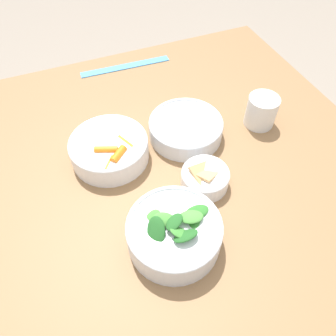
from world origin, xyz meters
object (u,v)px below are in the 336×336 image
at_px(bowl_carrots, 110,149).
at_px(bowl_cookies, 205,178).
at_px(bowl_greens, 174,232).
at_px(bowl_beans_hotdog, 186,129).
at_px(ruler, 126,66).
at_px(cup, 261,111).

xyz_separation_m(bowl_carrots, bowl_cookies, (0.18, -0.17, -0.01)).
bearing_deg(bowl_greens, bowl_beans_hotdog, 61.60).
bearing_deg(bowl_carrots, bowl_beans_hotdog, 0.42).
distance_m(bowl_cookies, ruler, 0.53).
relative_size(bowl_beans_hotdog, ruler, 0.65).
relative_size(bowl_carrots, bowl_greens, 1.01).
xyz_separation_m(bowl_greens, bowl_cookies, (0.13, 0.11, -0.01)).
bearing_deg(bowl_cookies, bowl_greens, -138.70).
distance_m(bowl_beans_hotdog, cup, 0.21).
height_order(bowl_greens, ruler, bowl_greens).
bearing_deg(ruler, bowl_greens, -98.44).
bearing_deg(bowl_carrots, cup, -4.29).
distance_m(bowl_beans_hotdog, ruler, 0.37).
relative_size(bowl_beans_hotdog, bowl_cookies, 1.73).
distance_m(bowl_carrots, cup, 0.42).
bearing_deg(bowl_cookies, bowl_beans_hotdog, 81.57).
relative_size(bowl_beans_hotdog, cup, 2.28).
bearing_deg(bowl_beans_hotdog, ruler, 98.50).
relative_size(bowl_carrots, ruler, 0.65).
bearing_deg(bowl_cookies, cup, 29.91).
distance_m(bowl_beans_hotdog, bowl_cookies, 0.17).
distance_m(bowl_carrots, ruler, 0.40).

